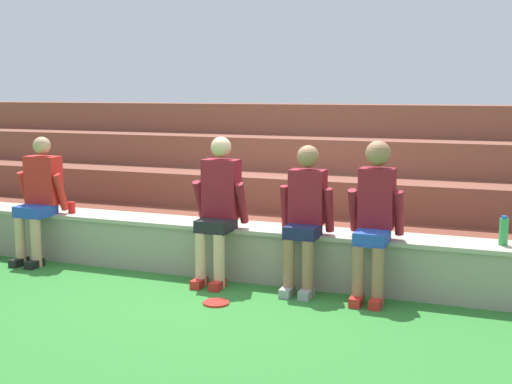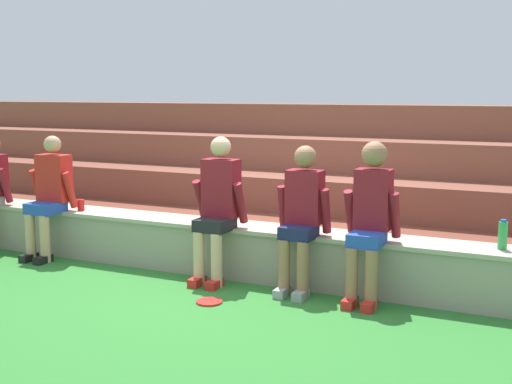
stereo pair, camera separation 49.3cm
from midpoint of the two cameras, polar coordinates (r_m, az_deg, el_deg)
name	(u,v)px [view 1 (the left image)]	position (r m, az deg, el deg)	size (l,w,h in m)	color
ground_plane	(240,282)	(6.55, -3.60, -7.82)	(80.00, 80.00, 0.00)	#2D752D
stone_seating_wall	(248,249)	(6.67, -2.82, -5.01)	(9.82, 0.49, 0.53)	gray
brick_bleachers	(311,186)	(8.68, 3.19, 0.55)	(12.76, 2.79, 1.68)	brown
person_left_of_center	(39,196)	(7.64, -20.04, -0.32)	(0.56, 0.55, 1.37)	tan
person_center	(218,206)	(6.43, -5.49, -1.21)	(0.53, 0.53, 1.43)	#DBAD89
person_right_of_center	(305,214)	(6.13, 1.95, -1.92)	(0.51, 0.53, 1.37)	#996B4C
person_far_right	(374,215)	(5.95, 7.88, -1.97)	(0.49, 0.58, 1.43)	#996B4C
water_bottle_near_right	(504,231)	(6.07, 18.47, -3.25)	(0.08, 0.08, 0.26)	green
plastic_cup_right_end	(72,207)	(7.63, -17.45, -1.29)	(0.08, 0.08, 0.12)	red
frisbee	(216,303)	(5.93, -5.89, -9.54)	(0.24, 0.24, 0.02)	red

